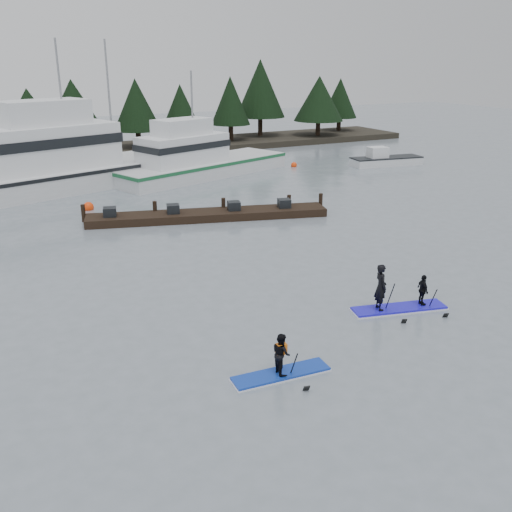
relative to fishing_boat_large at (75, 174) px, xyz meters
name	(u,v)px	position (x,y,z in m)	size (l,w,h in m)	color
ground	(339,341)	(3.16, -28.52, -0.88)	(160.00, 160.00, 0.00)	slate
far_shore	(83,153)	(3.16, 13.48, -0.58)	(70.00, 8.00, 0.60)	#2D281E
treeline	(83,156)	(3.16, 13.48, -0.88)	(60.00, 4.00, 8.00)	black
fishing_boat_large	(75,174)	(0.00, 0.00, 0.00)	(21.41, 11.70, 11.31)	silver
fishing_boat_medium	(197,168)	(9.19, -0.72, -0.25)	(15.63, 9.12, 8.88)	silver
skiff	(386,161)	(25.51, -3.66, -0.53)	(6.16, 1.85, 0.72)	silver
floating_dock	(208,215)	(5.13, -12.67, -0.66)	(13.73, 1.83, 0.46)	black
buoy_c	(294,167)	(18.08, -0.57, -0.88)	(0.51, 0.51, 0.51)	#FF3F0C
buoy_b	(89,210)	(-0.60, -7.38, -0.88)	(0.63, 0.63, 0.63)	#FF3F0C
paddleboard_solo	(281,361)	(0.38, -29.54, -0.40)	(2.99, 1.13, 1.83)	#1135A7
paddleboard_duo	(397,295)	(6.40, -27.48, -0.28)	(3.61, 1.73, 2.34)	#1D16D6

